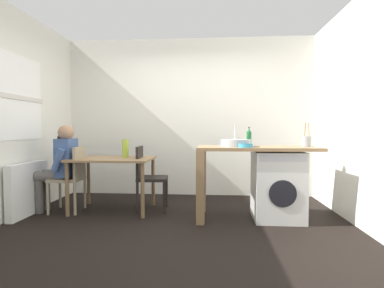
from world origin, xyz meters
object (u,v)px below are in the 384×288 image
at_px(bottle_tall_green, 249,137).
at_px(vase, 125,148).
at_px(dining_table, 113,165).
at_px(washing_machine, 277,185).
at_px(utensil_crock, 307,141).
at_px(chair_person_seat, 72,175).
at_px(seated_person, 60,163).
at_px(mixing_bowl, 246,145).
at_px(chair_opposite, 147,174).

xyz_separation_m(bottle_tall_green, vase, (-1.73, 0.05, -0.16)).
height_order(dining_table, vase, vase).
bearing_deg(washing_machine, utensil_crock, 8.10).
relative_size(dining_table, chair_person_seat, 1.22).
bearing_deg(bottle_tall_green, seated_person, -176.64).
distance_m(dining_table, vase, 0.29).
relative_size(dining_table, bottle_tall_green, 4.39).
relative_size(washing_machine, vase, 3.34).
relative_size(seated_person, vase, 4.66).
height_order(chair_person_seat, mixing_bowl, mixing_bowl).
bearing_deg(seated_person, chair_person_seat, -90.00).
xyz_separation_m(bottle_tall_green, mixing_bowl, (-0.09, -0.48, -0.09)).
relative_size(dining_table, washing_machine, 1.28).
xyz_separation_m(chair_person_seat, washing_machine, (2.76, -0.14, -0.08)).
xyz_separation_m(dining_table, utensil_crock, (2.58, -0.18, 0.35)).
distance_m(chair_opposite, seated_person, 1.20).
distance_m(bottle_tall_green, mixing_bowl, 0.50).
distance_m(dining_table, utensil_crock, 2.61).
relative_size(chair_opposite, seated_person, 0.75).
xyz_separation_m(dining_table, seated_person, (-0.71, -0.11, 0.03)).
xyz_separation_m(chair_person_seat, seated_person, (-0.16, -0.01, 0.16)).
xyz_separation_m(seated_person, bottle_tall_green, (2.59, 0.15, 0.36)).
distance_m(chair_person_seat, bottle_tall_green, 2.49).
height_order(seated_person, washing_machine, seated_person).
bearing_deg(mixing_bowl, vase, 161.99).
height_order(dining_table, seated_person, seated_person).
distance_m(chair_opposite, washing_machine, 1.76).
xyz_separation_m(chair_person_seat, chair_opposite, (1.02, 0.14, 0.00)).
distance_m(chair_person_seat, utensil_crock, 3.16).
bearing_deg(chair_person_seat, washing_machine, -96.70).
bearing_deg(seated_person, vase, -80.28).
bearing_deg(chair_person_seat, chair_opposite, -85.98).
relative_size(washing_machine, utensil_crock, 2.87).
distance_m(washing_machine, bottle_tall_green, 0.74).
bearing_deg(mixing_bowl, washing_machine, 25.11).
distance_m(chair_opposite, utensil_crock, 2.17).
height_order(bottle_tall_green, mixing_bowl, bottle_tall_green).
bearing_deg(utensil_crock, dining_table, 175.94).
bearing_deg(vase, chair_opposite, -9.59).
relative_size(seated_person, bottle_tall_green, 4.79).
xyz_separation_m(chair_opposite, utensil_crock, (2.10, -0.23, 0.48)).
bearing_deg(chair_person_seat, dining_table, -83.90).
xyz_separation_m(seated_person, vase, (0.86, 0.21, 0.20)).
bearing_deg(vase, chair_person_seat, -164.34).
relative_size(chair_person_seat, chair_opposite, 1.00).
bearing_deg(chair_opposite, washing_machine, 76.93).
bearing_deg(chair_opposite, utensil_crock, 79.92).
relative_size(bottle_tall_green, mixing_bowl, 1.44).
bearing_deg(seated_person, utensil_crock, -95.14).
height_order(chair_person_seat, vase, vase).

